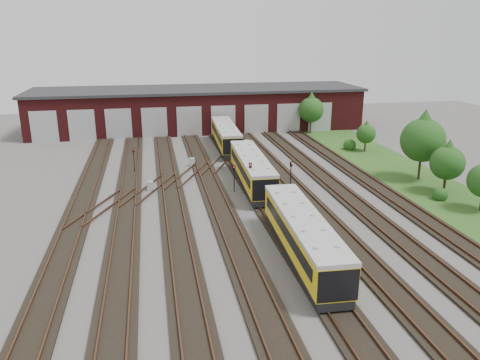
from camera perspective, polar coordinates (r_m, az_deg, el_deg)
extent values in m
plane|color=#4B4946|center=(37.40, 1.60, -5.55)|extent=(120.00, 120.00, 0.00)
cube|color=black|center=(37.16, -20.14, -6.71)|extent=(2.40, 70.00, 0.18)
cube|color=#4F2F1F|center=(37.23, -21.26, -6.51)|extent=(0.10, 70.00, 0.15)
cube|color=#4F2F1F|center=(36.98, -19.06, -6.43)|extent=(0.10, 70.00, 0.15)
cube|color=black|center=(36.68, -13.94, -6.43)|extent=(2.40, 70.00, 0.18)
cube|color=#4F2F1F|center=(36.67, -15.08, -6.25)|extent=(0.10, 70.00, 0.15)
cube|color=#4F2F1F|center=(36.57, -12.83, -6.14)|extent=(0.10, 70.00, 0.15)
cube|color=black|center=(36.63, -7.66, -6.08)|extent=(2.40, 70.00, 0.18)
cube|color=#4F2F1F|center=(36.54, -8.79, -5.91)|extent=(0.10, 70.00, 0.15)
cube|color=#4F2F1F|center=(36.60, -6.54, -5.77)|extent=(0.10, 70.00, 0.15)
cube|color=black|center=(37.01, -1.44, -5.66)|extent=(2.40, 70.00, 0.18)
cube|color=#4F2F1F|center=(36.85, -2.55, -5.50)|extent=(0.10, 70.00, 0.15)
cube|color=#4F2F1F|center=(37.06, -0.34, -5.34)|extent=(0.10, 70.00, 0.15)
cube|color=black|center=(37.82, 4.57, -5.19)|extent=(2.40, 70.00, 0.18)
cube|color=#4F2F1F|center=(37.58, 3.52, -5.04)|extent=(0.10, 70.00, 0.15)
cube|color=#4F2F1F|center=(37.94, 5.63, -4.87)|extent=(0.10, 70.00, 0.15)
cube|color=black|center=(39.02, 10.26, -4.69)|extent=(2.40, 70.00, 0.18)
cube|color=#4F2F1F|center=(38.72, 9.28, -4.55)|extent=(0.10, 70.00, 0.15)
cube|color=#4F2F1F|center=(39.21, 11.26, -4.37)|extent=(0.10, 70.00, 0.15)
cube|color=black|center=(40.58, 15.56, -4.18)|extent=(2.40, 70.00, 0.18)
cube|color=#4F2F1F|center=(40.22, 14.66, -4.05)|extent=(0.10, 70.00, 0.15)
cube|color=#4F2F1F|center=(40.84, 16.48, -3.87)|extent=(0.10, 70.00, 0.15)
cube|color=black|center=(42.47, 20.42, -3.68)|extent=(2.40, 70.00, 0.18)
cube|color=#4F2F1F|center=(42.05, 19.60, -3.56)|extent=(0.10, 70.00, 0.15)
cube|color=#4F2F1F|center=(42.78, 21.27, -3.39)|extent=(0.10, 70.00, 0.15)
cube|color=#4F2F1F|center=(45.88, -10.95, -1.07)|extent=(5.40, 9.62, 0.15)
cube|color=#4F2F1F|center=(49.82, -6.39, 0.65)|extent=(5.40, 9.62, 0.15)
cube|color=#4F2F1F|center=(54.06, -2.52, 2.11)|extent=(5.40, 9.62, 0.15)
cube|color=#4F2F1F|center=(42.34, -16.32, -3.09)|extent=(5.40, 9.62, 0.15)
cube|color=#4F2F1F|center=(58.54, 0.77, 3.34)|extent=(5.40, 9.62, 0.15)
cube|color=#4E1315|center=(74.85, -5.08, 8.57)|extent=(50.00, 12.00, 6.00)
cube|color=#2A2A2C|center=(74.42, -5.15, 10.97)|extent=(51.00, 12.50, 0.40)
cube|color=#A7A8AC|center=(70.17, -22.77, 6.00)|extent=(3.60, 0.12, 4.40)
cube|color=#A7A8AC|center=(69.32, -18.71, 6.31)|extent=(3.60, 0.12, 4.40)
cube|color=#A7A8AC|center=(68.81, -14.57, 6.60)|extent=(3.60, 0.12, 4.40)
cube|color=#A7A8AC|center=(68.67, -10.38, 6.86)|extent=(3.60, 0.12, 4.40)
cube|color=#A7A8AC|center=(68.89, -6.19, 7.08)|extent=(3.60, 0.12, 4.40)
cube|color=#A7A8AC|center=(69.47, -2.05, 7.26)|extent=(3.60, 0.12, 4.40)
cube|color=#A7A8AC|center=(70.41, 2.00, 7.40)|extent=(3.60, 0.12, 4.40)
cube|color=#A7A8AC|center=(71.68, 5.94, 7.50)|extent=(3.60, 0.12, 4.40)
cube|color=#A7A8AC|center=(73.27, 9.72, 7.56)|extent=(3.60, 0.12, 4.40)
cube|color=#23501A|center=(53.07, 19.59, 0.52)|extent=(8.00, 55.00, 0.05)
cube|color=black|center=(32.14, 7.59, -8.60)|extent=(2.64, 13.64, 0.54)
cube|color=#EEA80C|center=(31.60, 7.69, -6.54)|extent=(2.91, 13.65, 1.99)
cube|color=#B0B0AC|center=(31.16, 7.77, -4.65)|extent=(3.00, 13.65, 0.27)
cube|color=black|center=(31.21, 5.58, -6.33)|extent=(0.55, 11.93, 0.77)
cube|color=black|center=(31.85, 9.78, -6.00)|extent=(0.55, 11.93, 0.77)
cube|color=black|center=(46.48, 1.43, -0.05)|extent=(2.64, 13.64, 0.54)
cube|color=#EEA80C|center=(46.11, 1.44, 1.45)|extent=(2.91, 13.65, 1.99)
cube|color=#B0B0AC|center=(45.81, 1.45, 2.81)|extent=(3.00, 13.65, 0.27)
cube|color=black|center=(45.86, -0.02, 1.66)|extent=(0.55, 11.93, 0.77)
cube|color=black|center=(46.26, 2.90, 1.78)|extent=(0.55, 11.93, 0.77)
cube|color=black|center=(61.64, -1.75, 4.40)|extent=(2.64, 13.64, 0.54)
cube|color=#EEA80C|center=(61.37, -1.76, 5.55)|extent=(2.91, 13.65, 1.99)
cube|color=#B0B0AC|center=(61.14, -1.77, 6.58)|extent=(3.00, 13.65, 0.27)
cube|color=black|center=(61.19, -2.88, 5.72)|extent=(0.55, 11.93, 0.77)
cube|color=black|center=(61.47, -0.65, 5.79)|extent=(0.55, 11.93, 0.77)
cylinder|color=black|center=(52.00, -12.79, 2.08)|extent=(0.09, 0.09, 2.31)
cube|color=black|center=(51.66, -12.89, 3.54)|extent=(0.22, 0.14, 0.43)
sphere|color=red|center=(51.56, -12.90, 3.61)|extent=(0.10, 0.10, 0.10)
cylinder|color=black|center=(42.15, 1.25, -0.61)|extent=(0.11, 0.11, 3.05)
cube|color=black|center=(41.62, 1.27, 1.73)|extent=(0.28, 0.20, 0.53)
sphere|color=red|center=(41.49, 1.30, 1.83)|extent=(0.13, 0.13, 0.13)
cylinder|color=black|center=(45.18, 6.19, 0.15)|extent=(0.10, 0.10, 2.45)
cube|color=black|center=(44.76, 6.25, 1.94)|extent=(0.28, 0.23, 0.49)
sphere|color=red|center=(44.65, 6.29, 2.03)|extent=(0.12, 0.12, 0.12)
cylinder|color=black|center=(44.65, -0.72, -0.11)|extent=(0.09, 0.09, 2.22)
cube|color=black|center=(44.26, -0.73, 1.52)|extent=(0.25, 0.21, 0.44)
sphere|color=red|center=(44.15, -0.71, 1.60)|extent=(0.11, 0.11, 0.11)
cube|color=#B0B3B5|center=(46.16, -10.88, -0.70)|extent=(0.62, 0.55, 0.90)
cube|color=#B0B3B5|center=(53.81, -5.88, 2.19)|extent=(0.63, 0.55, 0.93)
cube|color=#B0B3B5|center=(36.88, 4.29, -5.06)|extent=(0.74, 0.66, 1.05)
cube|color=#B0B3B5|center=(62.05, 0.85, 4.42)|extent=(0.65, 0.55, 1.05)
cube|color=#B0B3B5|center=(48.35, 1.35, 0.56)|extent=(0.70, 0.61, 1.04)
cylinder|color=#2D2414|center=(72.06, 8.56, 6.45)|extent=(0.22, 0.22, 1.92)
sphere|color=#1A4614|center=(71.62, 8.66, 8.46)|extent=(3.74, 3.74, 3.74)
cone|color=#1A4614|center=(71.42, 8.71, 9.51)|extent=(3.20, 3.20, 2.67)
cylinder|color=#2D2414|center=(62.24, 14.99, 3.96)|extent=(0.20, 0.20, 1.26)
sphere|color=#1A4614|center=(61.88, 15.11, 5.46)|extent=(2.45, 2.45, 2.45)
cone|color=#1A4614|center=(61.71, 15.18, 6.26)|extent=(2.10, 2.10, 1.75)
cylinder|color=#2D2414|center=(51.78, 21.02, 1.25)|extent=(0.25, 0.25, 2.30)
sphere|color=#1A4614|center=(51.06, 21.39, 4.54)|extent=(4.47, 4.47, 4.47)
cone|color=#1A4614|center=(50.76, 21.59, 6.30)|extent=(3.83, 3.83, 3.19)
cylinder|color=#2D2414|center=(48.41, 23.64, -0.58)|extent=(0.25, 0.25, 1.64)
sphere|color=#1A4614|center=(47.83, 23.96, 1.91)|extent=(3.18, 3.18, 3.18)
cone|color=#1A4614|center=(47.57, 24.13, 3.22)|extent=(2.73, 2.73, 2.27)
sphere|color=#1A4614|center=(46.43, 23.24, -1.44)|extent=(1.37, 1.37, 1.37)
sphere|color=#1A4614|center=(62.63, 13.23, 4.35)|extent=(1.64, 1.64, 1.64)
sphere|color=#1A4614|center=(75.86, 12.10, 6.64)|extent=(1.47, 1.47, 1.47)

